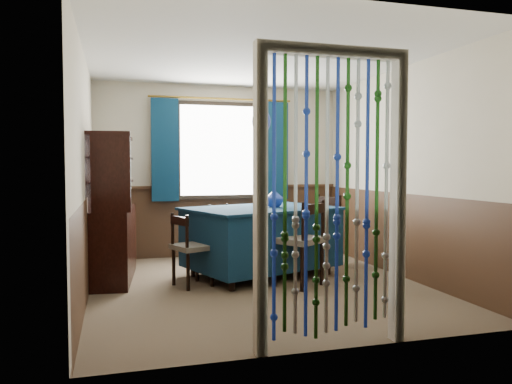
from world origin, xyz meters
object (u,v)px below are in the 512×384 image
object	(u,v)px
dining_table	(261,236)
sideboard	(111,230)
bowl_shelf	(116,179)
chair_near	(301,241)
pendant_lamp	(261,121)
chair_left	(190,247)
chair_right	(321,228)
vase_sideboard	(116,198)
chair_far	(226,233)
vase_table	(274,198)

from	to	relation	value
dining_table	sideboard	xyz separation A→B (m)	(-1.74, 0.23, 0.11)
sideboard	bowl_shelf	world-z (taller)	sideboard
chair_near	pendant_lamp	world-z (taller)	pendant_lamp
chair_left	chair_right	world-z (taller)	chair_right
chair_near	vase_sideboard	distance (m)	2.27
dining_table	chair_far	size ratio (longest dim) A/B	2.47
chair_left	vase_sideboard	distance (m)	1.21
chair_right	chair_far	bearing A→B (deg)	50.46
chair_right	bowl_shelf	world-z (taller)	bowl_shelf
chair_near	sideboard	xyz separation A→B (m)	(-2.01, 0.87, 0.09)
dining_table	chair_right	size ratio (longest dim) A/B	2.14
chair_left	bowl_shelf	xyz separation A→B (m)	(-0.78, 0.25, 0.75)
dining_table	vase_sideboard	xyz separation A→B (m)	(-1.68, 0.45, 0.47)
vase_sideboard	pendant_lamp	bearing A→B (deg)	-14.93
dining_table	chair_near	distance (m)	0.69
chair_far	vase_table	distance (m)	0.97
vase_table	dining_table	bearing A→B (deg)	-178.35
sideboard	dining_table	bearing A→B (deg)	-1.40
sideboard	vase_table	bearing A→B (deg)	-0.62
chair_left	pendant_lamp	bearing A→B (deg)	87.85
dining_table	sideboard	size ratio (longest dim) A/B	1.19
sideboard	vase_table	size ratio (longest dim) A/B	7.93
chair_far	vase_sideboard	distance (m)	1.51
chair_near	chair_far	size ratio (longest dim) A/B	1.17
dining_table	pendant_lamp	bearing A→B (deg)	-136.03
bowl_shelf	chair_right	bearing A→B (deg)	9.84
dining_table	bowl_shelf	size ratio (longest dim) A/B	9.84
chair_right	vase_table	xyz separation A→B (m)	(-0.78, -0.38, 0.43)
dining_table	chair_right	xyz separation A→B (m)	(0.94, 0.38, 0.02)
pendant_lamp	vase_sideboard	world-z (taller)	pendant_lamp
chair_far	chair_right	distance (m)	1.27
pendant_lamp	chair_right	bearing A→B (deg)	22.19
dining_table	vase_sideboard	size ratio (longest dim) A/B	10.19
sideboard	vase_table	xyz separation A→B (m)	(1.91, -0.22, 0.34)
dining_table	chair_far	xyz separation A→B (m)	(-0.28, 0.71, -0.04)
chair_near	chair_right	distance (m)	1.23
chair_near	vase_table	bearing A→B (deg)	63.59
chair_right	pendant_lamp	world-z (taller)	pendant_lamp
chair_right	vase_table	distance (m)	0.97
chair_near	vase_table	distance (m)	0.78
chair_far	vase_sideboard	size ratio (longest dim) A/B	4.12
chair_left	vase_table	distance (m)	1.23
dining_table	chair_near	bearing A→B (deg)	-87.03
dining_table	pendant_lamp	xyz separation A→B (m)	(-0.00, -0.00, 1.39)
vase_table	vase_sideboard	world-z (taller)	vase_sideboard
sideboard	bowl_shelf	distance (m)	0.66
dining_table	chair_left	world-z (taller)	dining_table
dining_table	chair_near	size ratio (longest dim) A/B	2.12
chair_near	chair_left	world-z (taller)	chair_near
dining_table	pendant_lamp	world-z (taller)	pendant_lamp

